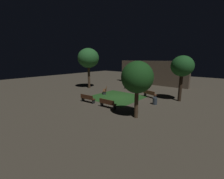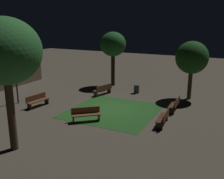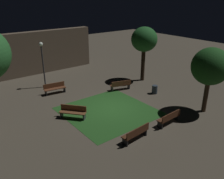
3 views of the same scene
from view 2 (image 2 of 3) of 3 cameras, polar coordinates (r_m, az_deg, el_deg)
The scene contains 12 objects.
ground_plane at distance 19.03m, azimuth 0.29°, elevation -4.08°, with size 60.00×60.00×0.00m, color #4C4438.
grass_lawn at distance 18.52m, azimuth 0.18°, elevation -4.62°, with size 5.96×5.89×0.01m, color #23511E.
bench_front_right at distance 16.25m, azimuth 11.05°, elevation -5.98°, with size 1.83×0.61×0.88m.
bench_front_left at distance 18.93m, azimuth 13.42°, elevation -3.08°, with size 1.82×0.55×0.88m.
bench_back_row at distance 20.06m, azimuth -15.80°, elevation -2.22°, with size 1.85×0.72×0.88m.
bench_corner at distance 22.27m, azimuth -1.94°, elevation 0.04°, with size 1.86×0.97×0.88m.
bench_lawn_edge at distance 16.65m, azimuth -5.65°, elevation -5.25°, with size 1.53×1.69×0.88m.
tree_tall_center at distance 12.91m, azimuth -22.10°, elevation 7.46°, with size 3.34×3.34×6.35m.
tree_back_left at distance 24.90m, azimuth 0.21°, elevation 9.57°, with size 2.40×2.40×5.08m.
tree_back_right at distance 21.53m, azimuth 16.82°, elevation 6.53°, with size 2.52×2.52×4.59m.
lamp_post_plaza_west at distance 20.80m, azimuth -20.18°, elevation 4.58°, with size 0.36×0.36×4.04m.
trash_bin at distance 22.90m, azimuth 5.30°, elevation 0.09°, with size 0.46×0.46×0.72m, color #2D3842.
Camera 2 is at (-16.18, -7.87, 6.22)m, focal length 42.46 mm.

